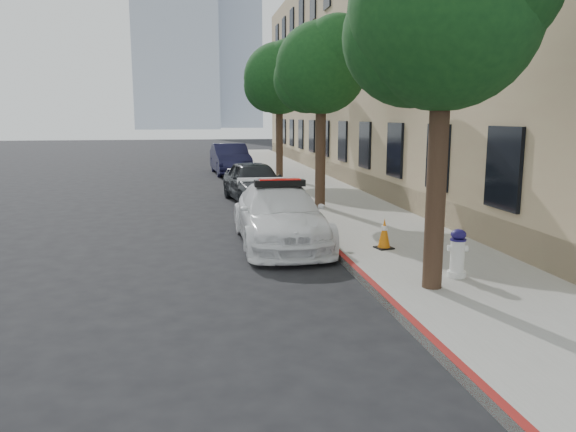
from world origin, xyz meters
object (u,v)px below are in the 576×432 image
at_px(police_car, 280,215).
at_px(parked_car_far, 230,159).
at_px(parked_car_mid, 254,182).
at_px(traffic_cone, 384,234).
at_px(fire_hydrant, 457,254).

distance_m(police_car, parked_car_far, 15.48).
distance_m(parked_car_mid, traffic_cone, 7.86).
xyz_separation_m(police_car, parked_car_far, (-0.11, 15.48, 0.08)).
xyz_separation_m(parked_car_mid, parked_car_far, (-0.21, 9.21, 0.06)).
bearing_deg(parked_car_mid, traffic_cone, -83.95).
distance_m(police_car, fire_hydrant, 4.28).
relative_size(fire_hydrant, traffic_cone, 1.30).
bearing_deg(police_car, fire_hydrant, -55.25).
height_order(police_car, parked_car_mid, police_car).
bearing_deg(traffic_cone, parked_car_mid, 103.41).
distance_m(parked_car_far, fire_hydrant, 19.17).
height_order(police_car, fire_hydrant, police_car).
bearing_deg(fire_hydrant, traffic_cone, 120.24).
height_order(parked_car_mid, parked_car_far, parked_car_far).
distance_m(police_car, parked_car_mid, 6.28).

